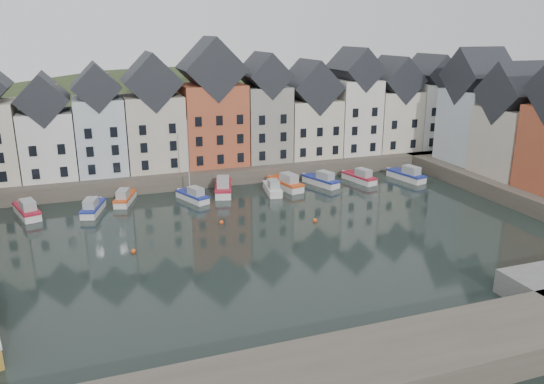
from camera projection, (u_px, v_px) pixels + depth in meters
name	position (u px, v px, depth m)	size (l,w,h in m)	color
ground	(280.00, 245.00, 52.77)	(260.00, 260.00, 0.00)	black
far_quay	(211.00, 166.00, 79.50)	(90.00, 16.00, 2.00)	#4C453A
hillside	(185.00, 226.00, 108.47)	(153.60, 70.40, 64.00)	#23341A
far_terrace	(234.00, 114.00, 76.43)	(72.37, 8.16, 17.78)	beige
right_terrace	(518.00, 123.00, 68.99)	(8.30, 24.25, 16.36)	silver
mooring_buoys	(228.00, 230.00, 56.25)	(20.50, 5.50, 0.50)	#DA4B19
boat_a	(27.00, 211.00, 60.76)	(3.58, 6.33, 2.32)	silver
boat_b	(93.00, 208.00, 61.85)	(3.21, 5.82, 2.14)	silver
boat_c	(125.00, 198.00, 65.51)	(3.31, 5.66, 2.08)	silver
boat_d	(193.00, 196.00, 66.35)	(3.58, 5.62, 10.30)	silver
boat_e	(223.00, 188.00, 69.36)	(3.80, 7.10, 2.61)	silver
boat_f	(273.00, 188.00, 69.49)	(2.53, 5.69, 2.11)	silver
boat_g	(286.00, 183.00, 71.39)	(3.38, 6.73, 2.47)	silver
boat_h	(322.00, 180.00, 73.04)	(3.67, 6.18, 2.27)	silver
boat_i	(360.00, 177.00, 74.62)	(3.06, 6.00, 2.21)	silver
boat_j	(407.00, 175.00, 75.57)	(3.17, 6.45, 2.38)	silver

